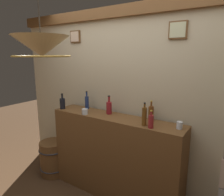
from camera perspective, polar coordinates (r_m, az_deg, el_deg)
panelled_rear_partition at (r=2.74m, az=3.60°, el=0.24°), size 3.73×0.15×2.48m
bar_shelf_unit at (r=2.79m, az=0.59°, el=-16.23°), size 1.80×0.37×1.11m
liquor_bottle_vodka at (r=2.94m, az=-7.08°, el=-1.13°), size 0.05×0.05×0.26m
liquor_bottle_rum at (r=2.27m, az=9.08°, el=-5.04°), size 0.05×0.05×0.26m
liquor_bottle_port at (r=3.01m, az=-13.77°, el=-1.41°), size 0.08×0.08×0.22m
liquor_bottle_mezcal at (r=2.46m, az=10.90°, el=-4.11°), size 0.07×0.07×0.24m
liquor_bottle_vermouth at (r=2.67m, az=-0.84°, el=-2.62°), size 0.07×0.07×0.24m
liquor_bottle_brandy at (r=2.21m, az=10.89°, el=-6.45°), size 0.06×0.06×0.20m
glass_tumbler_rocks at (r=2.69m, az=-7.64°, el=-3.81°), size 0.08×0.08×0.07m
glass_tumbler_highball at (r=2.27m, az=18.46°, el=-7.30°), size 0.06×0.06×0.08m
pendant_lamp at (r=2.09m, az=-19.29°, el=13.42°), size 0.54×0.54×0.64m
wooden_barrel at (r=3.50m, az=-16.26°, el=-15.85°), size 0.42×0.42×0.54m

